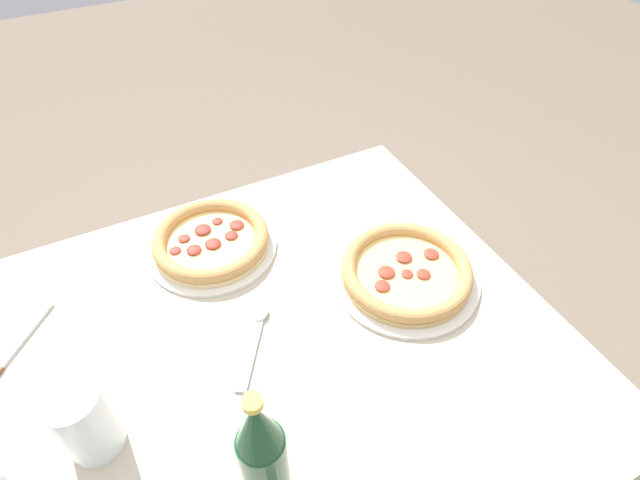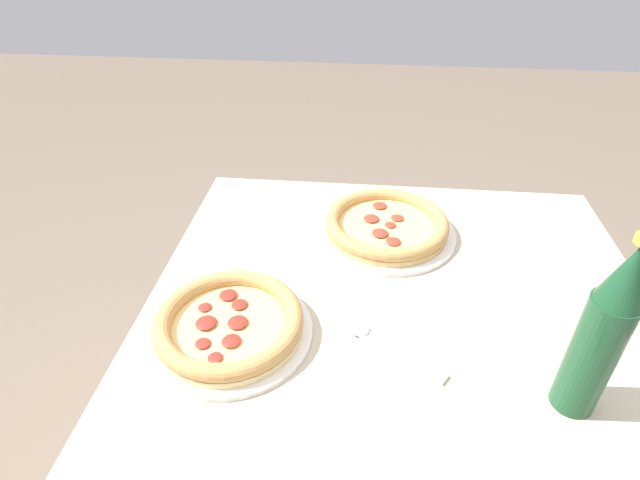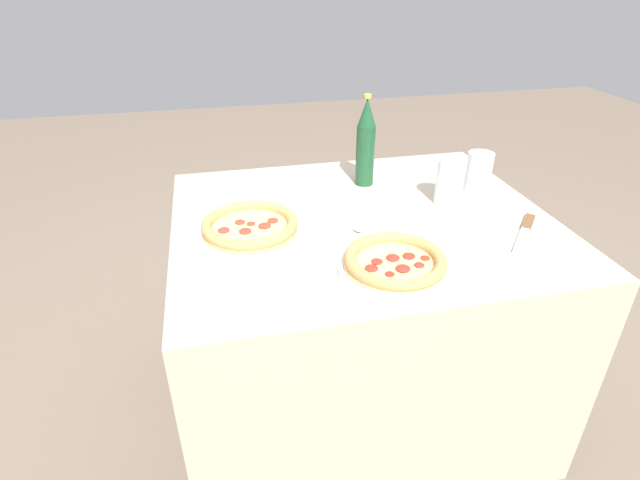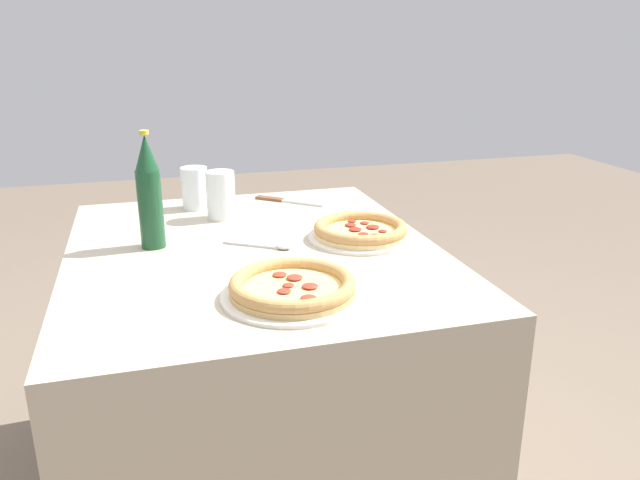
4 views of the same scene
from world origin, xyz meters
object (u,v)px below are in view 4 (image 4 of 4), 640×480
at_px(spoon, 266,245).
at_px(pizza_salami, 293,288).
at_px(glass_iced_tea, 221,198).
at_px(knife, 287,201).
at_px(beer_bottle, 149,193).
at_px(glass_orange_juice, 195,189).
at_px(pizza_pepperoni, 361,231).

bearing_deg(spoon, pizza_salami, 178.62).
xyz_separation_m(glass_iced_tea, knife, (0.12, -0.22, -0.06)).
height_order(beer_bottle, spoon, beer_bottle).
height_order(glass_orange_juice, glass_iced_tea, glass_iced_tea).
height_order(pizza_pepperoni, spoon, pizza_pepperoni).
distance_m(glass_orange_juice, spoon, 0.43).
distance_m(pizza_salami, beer_bottle, 0.48).
xyz_separation_m(pizza_pepperoni, glass_iced_tea, (0.28, 0.31, 0.04)).
xyz_separation_m(beer_bottle, spoon, (-0.08, -0.26, -0.13)).
xyz_separation_m(pizza_pepperoni, spoon, (0.00, 0.24, -0.02)).
bearing_deg(glass_orange_juice, pizza_salami, -170.15).
xyz_separation_m(beer_bottle, knife, (0.32, -0.41, -0.13)).
bearing_deg(pizza_salami, pizza_pepperoni, -39.05).
height_order(glass_iced_tea, knife, glass_iced_tea).
height_order(pizza_pepperoni, glass_orange_juice, glass_orange_juice).
height_order(glass_iced_tea, spoon, glass_iced_tea).
xyz_separation_m(pizza_pepperoni, knife, (0.40, 0.10, -0.02)).
relative_size(beer_bottle, spoon, 1.75).
xyz_separation_m(glass_iced_tea, beer_bottle, (-0.20, 0.19, 0.08)).
bearing_deg(spoon, glass_orange_juice, 18.04).
relative_size(glass_orange_juice, spoon, 0.76).
relative_size(pizza_pepperoni, spoon, 1.64).
xyz_separation_m(pizza_salami, pizza_pepperoni, (0.31, -0.25, 0.00)).
xyz_separation_m(glass_orange_juice, glass_iced_tea, (-0.13, -0.06, 0.00)).
distance_m(glass_iced_tea, spoon, 0.29).
distance_m(knife, spoon, 0.43).
relative_size(pizza_pepperoni, glass_iced_tea, 1.98).
distance_m(pizza_salami, spoon, 0.31).
height_order(glass_orange_juice, knife, glass_orange_juice).
relative_size(glass_iced_tea, knife, 0.70).
xyz_separation_m(pizza_salami, beer_bottle, (0.39, 0.26, 0.11)).
bearing_deg(beer_bottle, pizza_salami, -146.80).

